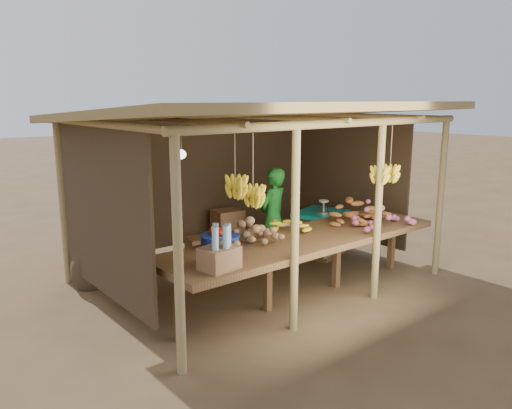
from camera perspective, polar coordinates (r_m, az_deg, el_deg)
ground at (r=7.09m, az=0.00°, el=-8.33°), size 60.00×60.00×0.00m
stall_structure at (r=6.60m, az=0.02°, el=7.21°), size 4.70×3.50×2.43m
counter at (r=6.19m, az=5.59°, el=-4.24°), size 3.90×1.05×0.80m
potato_heap at (r=5.66m, az=-1.04°, el=-3.16°), size 1.04×0.81×0.36m
sweet_potato_heap at (r=6.97m, az=11.38°, el=-0.55°), size 1.06×0.86×0.36m
onion_heap at (r=6.77m, az=13.91°, el=-1.01°), size 0.91×0.59×0.36m
banana_pile at (r=6.25m, az=3.30°, el=-1.82°), size 0.61×0.49×0.34m
tomato_basin at (r=5.68m, az=-4.12°, el=-4.04°), size 0.44×0.44×0.23m
bottle_box at (r=4.97m, az=-4.22°, el=-5.46°), size 0.40×0.33×0.46m
vendor at (r=7.40m, az=1.94°, el=-1.48°), size 0.62×0.49×1.48m
tarp_crate at (r=8.04m, az=7.36°, el=-3.11°), size 0.93×0.86×0.93m
carton_stack at (r=7.92m, az=-4.20°, el=-3.74°), size 0.99×0.42×0.72m
burlap_sacks at (r=7.09m, az=-16.72°, el=-6.34°), size 0.95×0.50×0.67m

